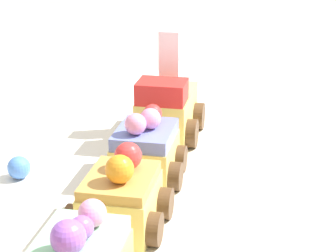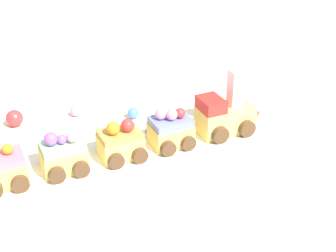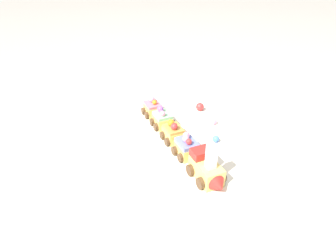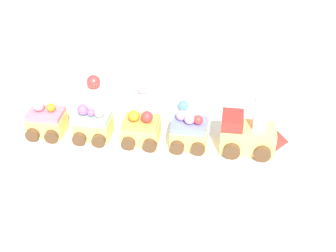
{
  "view_description": "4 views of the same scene",
  "coord_description": "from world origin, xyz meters",
  "px_view_note": "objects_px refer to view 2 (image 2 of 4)",
  "views": [
    {
      "loc": [
        -0.35,
        -0.19,
        0.24
      ],
      "look_at": [
        0.05,
        -0.0,
        0.07
      ],
      "focal_mm": 60.0,
      "sensor_mm": 36.0,
      "label": 1
    },
    {
      "loc": [
        -0.06,
        -0.63,
        0.41
      ],
      "look_at": [
        0.04,
        -0.03,
        0.08
      ],
      "focal_mm": 50.0,
      "sensor_mm": 36.0,
      "label": 2
    },
    {
      "loc": [
        0.63,
        -0.13,
        0.46
      ],
      "look_at": [
        -0.01,
        -0.02,
        0.08
      ],
      "focal_mm": 28.0,
      "sensor_mm": 36.0,
      "label": 3
    },
    {
      "loc": [
        0.28,
        -0.61,
        0.52
      ],
      "look_at": [
        0.02,
        0.02,
        0.04
      ],
      "focal_mm": 50.0,
      "sensor_mm": 36.0,
      "label": 4
    }
  ],
  "objects_px": {
    "cake_train_locomotive": "(229,115)",
    "cake_car_blueberry": "(171,131)",
    "cake_car_caramel": "(120,143)",
    "cake_car_mint": "(63,155)",
    "cake_car_strawberry": "(3,169)",
    "gumball_pink": "(76,111)",
    "gumball_red": "(14,118)",
    "gumball_blue": "(133,113)"
  },
  "relations": [
    {
      "from": "cake_train_locomotive",
      "to": "cake_car_blueberry",
      "type": "height_order",
      "value": "cake_train_locomotive"
    },
    {
      "from": "cake_car_caramel",
      "to": "cake_car_mint",
      "type": "bearing_deg",
      "value": 179.81
    },
    {
      "from": "cake_car_mint",
      "to": "cake_car_strawberry",
      "type": "bearing_deg",
      "value": 179.77
    },
    {
      "from": "gumball_pink",
      "to": "cake_car_strawberry",
      "type": "bearing_deg",
      "value": -117.8
    },
    {
      "from": "cake_car_caramel",
      "to": "cake_car_mint",
      "type": "distance_m",
      "value": 0.09
    },
    {
      "from": "gumball_red",
      "to": "cake_train_locomotive",
      "type": "bearing_deg",
      "value": -12.78
    },
    {
      "from": "cake_car_caramel",
      "to": "cake_train_locomotive",
      "type": "bearing_deg",
      "value": 0.15
    },
    {
      "from": "cake_car_strawberry",
      "to": "cake_car_mint",
      "type": "bearing_deg",
      "value": -0.23
    },
    {
      "from": "cake_train_locomotive",
      "to": "gumball_blue",
      "type": "distance_m",
      "value": 0.17
    },
    {
      "from": "gumball_red",
      "to": "gumball_pink",
      "type": "bearing_deg",
      "value": 10.29
    },
    {
      "from": "cake_car_strawberry",
      "to": "gumball_blue",
      "type": "distance_m",
      "value": 0.27
    },
    {
      "from": "cake_car_blueberry",
      "to": "gumball_blue",
      "type": "xyz_separation_m",
      "value": [
        -0.05,
        0.1,
        -0.01
      ]
    },
    {
      "from": "cake_train_locomotive",
      "to": "gumball_pink",
      "type": "xyz_separation_m",
      "value": [
        -0.26,
        0.1,
        -0.02
      ]
    },
    {
      "from": "cake_train_locomotive",
      "to": "cake_car_mint",
      "type": "distance_m",
      "value": 0.29
    },
    {
      "from": "gumball_red",
      "to": "cake_car_blueberry",
      "type": "bearing_deg",
      "value": -23.0
    },
    {
      "from": "cake_train_locomotive",
      "to": "gumball_red",
      "type": "relative_size",
      "value": 4.24
    },
    {
      "from": "cake_car_strawberry",
      "to": "cake_train_locomotive",
      "type": "bearing_deg",
      "value": -0.02
    },
    {
      "from": "cake_car_caramel",
      "to": "cake_car_strawberry",
      "type": "height_order",
      "value": "cake_car_strawberry"
    },
    {
      "from": "cake_train_locomotive",
      "to": "cake_car_strawberry",
      "type": "distance_m",
      "value": 0.37
    },
    {
      "from": "gumball_pink",
      "to": "gumball_red",
      "type": "bearing_deg",
      "value": -169.71
    },
    {
      "from": "cake_car_mint",
      "to": "cake_car_strawberry",
      "type": "distance_m",
      "value": 0.09
    },
    {
      "from": "cake_car_mint",
      "to": "cake_train_locomotive",
      "type": "bearing_deg",
      "value": 0.04
    },
    {
      "from": "cake_car_caramel",
      "to": "gumball_blue",
      "type": "bearing_deg",
      "value": 60.51
    },
    {
      "from": "cake_car_strawberry",
      "to": "gumball_blue",
      "type": "relative_size",
      "value": 3.97
    },
    {
      "from": "cake_train_locomotive",
      "to": "cake_car_blueberry",
      "type": "xyz_separation_m",
      "value": [
        -0.11,
        -0.03,
        -0.01
      ]
    },
    {
      "from": "gumball_blue",
      "to": "gumball_red",
      "type": "height_order",
      "value": "gumball_red"
    },
    {
      "from": "gumball_red",
      "to": "gumball_pink",
      "type": "distance_m",
      "value": 0.11
    },
    {
      "from": "cake_car_blueberry",
      "to": "cake_car_mint",
      "type": "relative_size",
      "value": 1.0
    },
    {
      "from": "gumball_blue",
      "to": "gumball_pink",
      "type": "xyz_separation_m",
      "value": [
        -0.1,
        0.03,
        -0.0
      ]
    },
    {
      "from": "cake_car_mint",
      "to": "gumball_blue",
      "type": "height_order",
      "value": "cake_car_mint"
    },
    {
      "from": "gumball_red",
      "to": "cake_car_mint",
      "type": "bearing_deg",
      "value": -60.18
    },
    {
      "from": "cake_car_blueberry",
      "to": "cake_car_mint",
      "type": "xyz_separation_m",
      "value": [
        -0.17,
        -0.04,
        -0.0
      ]
    },
    {
      "from": "cake_car_blueberry",
      "to": "cake_car_mint",
      "type": "distance_m",
      "value": 0.18
    },
    {
      "from": "gumball_blue",
      "to": "gumball_red",
      "type": "xyz_separation_m",
      "value": [
        -0.21,
        0.01,
        0.0
      ]
    },
    {
      "from": "gumball_blue",
      "to": "gumball_pink",
      "type": "height_order",
      "value": "same"
    },
    {
      "from": "gumball_blue",
      "to": "gumball_red",
      "type": "bearing_deg",
      "value": 177.85
    },
    {
      "from": "cake_train_locomotive",
      "to": "gumball_red",
      "type": "xyz_separation_m",
      "value": [
        -0.37,
        0.08,
        -0.02
      ]
    },
    {
      "from": "cake_car_caramel",
      "to": "cake_car_strawberry",
      "type": "distance_m",
      "value": 0.18
    },
    {
      "from": "cake_car_blueberry",
      "to": "gumball_blue",
      "type": "bearing_deg",
      "value": 101.77
    },
    {
      "from": "cake_car_blueberry",
      "to": "gumball_pink",
      "type": "xyz_separation_m",
      "value": [
        -0.15,
        0.13,
        -0.01
      ]
    },
    {
      "from": "cake_car_strawberry",
      "to": "cake_car_caramel",
      "type": "bearing_deg",
      "value": -0.21
    },
    {
      "from": "cake_car_caramel",
      "to": "gumball_pink",
      "type": "distance_m",
      "value": 0.17
    }
  ]
}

